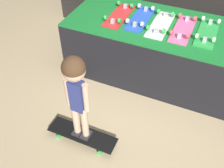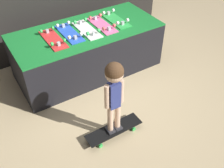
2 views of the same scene
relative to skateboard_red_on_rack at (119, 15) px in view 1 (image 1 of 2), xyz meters
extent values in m
plane|color=tan|center=(0.53, -0.63, -0.76)|extent=(16.00, 16.00, 0.00)
cube|color=black|center=(0.53, 0.02, -0.40)|extent=(2.24, 1.00, 0.72)
cube|color=#19752D|center=(0.53, 0.02, -0.03)|extent=(2.24, 1.00, 0.02)
cube|color=red|center=(0.00, 0.00, -0.01)|extent=(0.21, 0.62, 0.01)
cube|color=#B7B7BC|center=(0.00, 0.20, 0.02)|extent=(0.04, 0.04, 0.05)
cylinder|color=green|center=(0.09, 0.20, 0.05)|extent=(0.03, 0.05, 0.05)
cylinder|color=green|center=(-0.09, 0.20, 0.05)|extent=(0.03, 0.05, 0.05)
cube|color=#B7B7BC|center=(0.00, -0.20, 0.02)|extent=(0.04, 0.04, 0.05)
cylinder|color=green|center=(0.09, -0.20, 0.05)|extent=(0.03, 0.05, 0.05)
cylinder|color=green|center=(-0.09, -0.20, 0.05)|extent=(0.03, 0.05, 0.05)
cube|color=blue|center=(0.26, 0.03, -0.01)|extent=(0.21, 0.62, 0.01)
cube|color=#B7B7BC|center=(0.26, 0.24, 0.02)|extent=(0.04, 0.04, 0.05)
cylinder|color=white|center=(0.35, 0.24, 0.05)|extent=(0.03, 0.05, 0.05)
cylinder|color=white|center=(0.18, 0.24, 0.05)|extent=(0.03, 0.05, 0.05)
cube|color=#B7B7BC|center=(0.26, -0.17, 0.02)|extent=(0.04, 0.04, 0.05)
cylinder|color=white|center=(0.35, -0.17, 0.05)|extent=(0.03, 0.05, 0.05)
cylinder|color=white|center=(0.18, -0.17, 0.05)|extent=(0.03, 0.05, 0.05)
cube|color=white|center=(0.53, -0.01, -0.01)|extent=(0.21, 0.62, 0.01)
cube|color=#B7B7BC|center=(0.53, 0.20, 0.02)|extent=(0.04, 0.04, 0.05)
cylinder|color=green|center=(0.62, 0.20, 0.05)|extent=(0.03, 0.05, 0.05)
cylinder|color=green|center=(0.44, 0.20, 0.05)|extent=(0.03, 0.05, 0.05)
cube|color=#B7B7BC|center=(0.53, -0.21, 0.02)|extent=(0.04, 0.04, 0.05)
cylinder|color=green|center=(0.62, -0.21, 0.05)|extent=(0.03, 0.05, 0.05)
cylinder|color=green|center=(0.44, -0.21, 0.05)|extent=(0.03, 0.05, 0.05)
cube|color=pink|center=(0.79, 0.00, -0.01)|extent=(0.21, 0.62, 0.01)
cube|color=#B7B7BC|center=(0.79, 0.21, 0.02)|extent=(0.04, 0.04, 0.05)
cylinder|color=#D84C4C|center=(0.88, 0.21, 0.05)|extent=(0.03, 0.05, 0.05)
cylinder|color=#D84C4C|center=(0.70, 0.21, 0.05)|extent=(0.03, 0.05, 0.05)
cube|color=#B7B7BC|center=(0.79, -0.20, 0.02)|extent=(0.04, 0.04, 0.05)
cylinder|color=#D84C4C|center=(0.88, -0.20, 0.05)|extent=(0.03, 0.05, 0.05)
cylinder|color=#D84C4C|center=(0.70, -0.20, 0.05)|extent=(0.03, 0.05, 0.05)
cube|color=green|center=(1.06, 0.04, -0.01)|extent=(0.21, 0.62, 0.01)
cube|color=#B7B7BC|center=(1.06, 0.24, 0.02)|extent=(0.04, 0.04, 0.05)
cylinder|color=white|center=(1.15, 0.24, 0.05)|extent=(0.03, 0.05, 0.05)
cylinder|color=white|center=(0.97, 0.24, 0.05)|extent=(0.03, 0.05, 0.05)
cube|color=#B7B7BC|center=(1.06, -0.16, 0.02)|extent=(0.04, 0.04, 0.05)
cylinder|color=white|center=(1.15, -0.16, 0.05)|extent=(0.03, 0.05, 0.05)
cylinder|color=white|center=(0.97, -0.16, 0.05)|extent=(0.03, 0.05, 0.05)
cube|color=black|center=(0.16, -1.35, -0.68)|extent=(0.74, 0.20, 0.01)
cube|color=#B7B7BC|center=(0.40, -1.35, -0.71)|extent=(0.04, 0.04, 0.05)
cylinder|color=green|center=(0.40, -1.26, -0.73)|extent=(0.05, 0.03, 0.05)
cylinder|color=green|center=(0.40, -1.44, -0.73)|extent=(0.05, 0.03, 0.05)
cube|color=#B7B7BC|center=(-0.09, -1.35, -0.71)|extent=(0.04, 0.04, 0.05)
cylinder|color=green|center=(-0.09, -1.26, -0.73)|extent=(0.05, 0.03, 0.05)
cylinder|color=green|center=(-0.09, -1.44, -0.73)|extent=(0.05, 0.03, 0.05)
cube|color=#2D2D33|center=(0.21, -1.35, -0.65)|extent=(0.10, 0.13, 0.03)
cylinder|color=#DBB293|center=(0.21, -1.35, -0.44)|extent=(0.07, 0.07, 0.40)
cube|color=#2D2D33|center=(0.11, -1.35, -0.65)|extent=(0.10, 0.13, 0.03)
cylinder|color=#DBB293|center=(0.11, -1.35, -0.44)|extent=(0.07, 0.07, 0.40)
cube|color=navy|center=(0.16, -1.35, -0.09)|extent=(0.13, 0.10, 0.35)
cylinder|color=#DBB293|center=(0.25, -1.35, -0.08)|extent=(0.06, 0.06, 0.32)
cylinder|color=#DBB293|center=(0.06, -1.35, -0.08)|extent=(0.06, 0.06, 0.32)
sphere|color=#DBB293|center=(0.16, -1.35, 0.21)|extent=(0.20, 0.20, 0.20)
sphere|color=#4C331E|center=(0.16, -1.35, 0.24)|extent=(0.20, 0.20, 0.20)
camera|label=1|loc=(1.10, -2.72, 1.60)|focal=42.00mm
camera|label=2|loc=(-1.00, -3.15, 1.87)|focal=42.00mm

